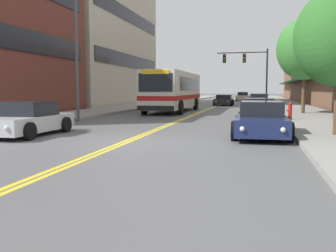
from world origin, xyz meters
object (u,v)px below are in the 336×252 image
street_lamp_left_near (81,42)px  street_tree_right_mid (305,49)px  car_black_parked_right_mid (259,101)px  car_champagne_moving_second (243,97)px  car_charcoal_moving_lead (224,100)px  car_silver_parked_left_mid (28,120)px  car_navy_parked_right_foreground (262,120)px  car_red_parked_right_end (258,99)px  city_bus (174,90)px  car_white_parked_left_near (183,99)px  traffic_signal_mast (249,66)px  car_beige_moving_third (243,96)px  car_slate_blue_parked_right_far (259,111)px  fire_hydrant (290,111)px

street_lamp_left_near → street_tree_right_mid: 14.63m
car_black_parked_right_mid → street_lamp_left_near: street_lamp_left_near is taller
car_champagne_moving_second → car_charcoal_moving_lead: bearing=-94.8°
car_silver_parked_left_mid → street_lamp_left_near: 7.22m
car_navy_parked_right_foreground → car_red_parked_right_end: car_navy_parked_right_foreground is taller
car_charcoal_moving_lead → street_lamp_left_near: (-5.69, -23.28, 3.74)m
city_bus → car_silver_parked_left_mid: bearing=-97.3°
city_bus → car_white_parked_left_near: bearing=98.2°
car_black_parked_right_mid → traffic_signal_mast: traffic_signal_mast is taller
car_silver_parked_left_mid → traffic_signal_mast: traffic_signal_mast is taller
traffic_signal_mast → city_bus: bearing=-114.5°
car_red_parked_right_end → car_champagne_moving_second: size_ratio=1.17×
car_beige_moving_third → car_silver_parked_left_mid: bearing=-96.4°
car_champagne_moving_second → street_lamp_left_near: (-7.15, -40.65, 3.66)m
car_navy_parked_right_foreground → car_slate_blue_parked_right_far: (-0.06, 6.29, -0.01)m
car_champagne_moving_second → street_lamp_left_near: size_ratio=0.58×
car_navy_parked_right_foreground → fire_hydrant: bearing=76.8°
city_bus → street_tree_right_mid: (9.45, -2.35, 2.68)m
car_black_parked_right_mid → car_charcoal_moving_lead: size_ratio=1.03×
car_white_parked_left_near → car_silver_parked_left_mid: size_ratio=1.07×
street_tree_right_mid → car_black_parked_right_mid: bearing=104.0°
car_black_parked_right_mid → car_slate_blue_parked_right_far: 17.52m
car_black_parked_right_mid → street_tree_right_mid: (2.83, -11.39, 3.79)m
car_white_parked_left_near → car_charcoal_moving_lead: 5.19m
car_navy_parked_right_foreground → car_champagne_moving_second: car_champagne_moving_second is taller
car_navy_parked_right_foreground → car_black_parked_right_mid: (0.04, 23.81, 0.02)m
car_black_parked_right_mid → fire_hydrant: 17.23m
traffic_signal_mast → street_tree_right_mid: bearing=-74.9°
car_navy_parked_right_foreground → car_black_parked_right_mid: car_black_parked_right_mid is taller
car_champagne_moving_second → fire_hydrant: bearing=-84.3°
car_silver_parked_left_mid → city_bus: bearing=82.7°
car_silver_parked_left_mid → fire_hydrant: 13.18m
city_bus → car_silver_parked_left_mid: city_bus is taller
car_navy_parked_right_foreground → traffic_signal_mast: (-1.04, 26.90, 3.67)m
car_black_parked_right_mid → street_tree_right_mid: street_tree_right_mid is taller
car_charcoal_moving_lead → car_red_parked_right_end: bearing=52.0°
car_navy_parked_right_foreground → traffic_signal_mast: bearing=92.2°
car_white_parked_left_near → car_slate_blue_parked_right_far: (8.61, -23.11, -0.06)m
city_bus → car_charcoal_moving_lead: 13.36m
street_lamp_left_near → car_champagne_moving_second: bearing=80.0°
city_bus → car_white_parked_left_near: (-2.10, 14.62, -1.09)m
car_champagne_moving_second → car_beige_moving_third: size_ratio=0.89×
car_white_parked_left_near → fire_hydrant: (10.23, -22.75, -0.03)m
car_beige_moving_third → city_bus: bearing=-96.1°
street_lamp_left_near → car_black_parked_right_mid: bearing=63.9°
car_navy_parked_right_foreground → car_charcoal_moving_lead: 28.03m
city_bus → fire_hydrant: size_ratio=12.29×
car_silver_parked_left_mid → car_white_parked_left_near: bearing=90.0°
car_charcoal_moving_lead → street_lamp_left_near: 24.25m
car_red_parked_right_end → car_charcoal_moving_lead: (-3.72, -4.76, -0.05)m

